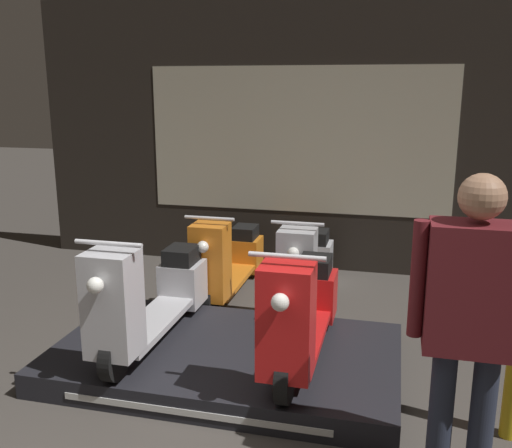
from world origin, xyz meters
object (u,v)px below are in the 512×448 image
at_px(scooter_display_left, 150,297).
at_px(person_right_browsing, 471,311).
at_px(scooter_backrow_0, 228,261).
at_px(scooter_display_right, 301,311).
at_px(scooter_backrow_1, 306,267).

relative_size(scooter_display_left, person_right_browsing, 0.98).
height_order(scooter_backrow_0, person_right_browsing, person_right_browsing).
height_order(scooter_display_right, scooter_backrow_0, scooter_display_right).
distance_m(scooter_display_right, person_right_browsing, 1.49).
bearing_deg(scooter_backrow_1, scooter_display_right, -82.41).
bearing_deg(scooter_backrow_0, scooter_display_right, -57.26).
distance_m(scooter_display_left, scooter_backrow_0, 1.65).
bearing_deg(scooter_display_left, person_right_browsing, -23.38).
relative_size(scooter_backrow_0, person_right_browsing, 0.98).
bearing_deg(scooter_backrow_0, person_right_browsing, -51.31).
relative_size(scooter_display_left, scooter_backrow_0, 1.00).
relative_size(scooter_display_left, scooter_display_right, 1.00).
bearing_deg(scooter_display_left, scooter_backrow_0, 84.79).
bearing_deg(scooter_display_right, scooter_backrow_0, 122.74).
bearing_deg(scooter_backrow_0, scooter_backrow_1, 0.00).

